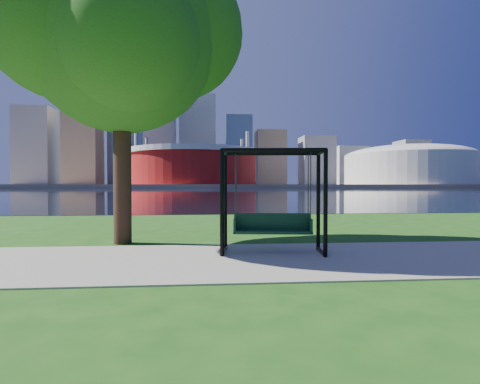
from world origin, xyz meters
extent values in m
plane|color=#1E5114|center=(0.00, 0.00, 0.00)|extent=(900.00, 900.00, 0.00)
cube|color=#9E937F|center=(0.00, -0.50, 0.01)|extent=(120.00, 4.00, 0.03)
cube|color=black|center=(0.00, 102.00, 0.01)|extent=(900.00, 180.00, 0.02)
cube|color=#937F60|center=(0.00, 306.00, 1.00)|extent=(900.00, 228.00, 2.00)
cylinder|color=maroon|center=(-10.00, 235.00, 13.00)|extent=(80.00, 80.00, 22.00)
cylinder|color=silver|center=(-10.00, 235.00, 22.50)|extent=(83.00, 83.00, 3.00)
cylinder|color=silver|center=(22.91, 254.00, 18.00)|extent=(2.00, 2.00, 32.00)
cylinder|color=silver|center=(-42.91, 254.00, 18.00)|extent=(2.00, 2.00, 32.00)
cylinder|color=silver|center=(-42.91, 216.00, 18.00)|extent=(2.00, 2.00, 32.00)
cylinder|color=silver|center=(22.91, 216.00, 18.00)|extent=(2.00, 2.00, 32.00)
cylinder|color=beige|center=(135.00, 235.00, 12.00)|extent=(84.00, 84.00, 20.00)
ellipsoid|color=beige|center=(135.00, 235.00, 21.00)|extent=(84.00, 84.00, 15.12)
cube|color=gray|center=(-140.00, 310.00, 33.00)|extent=(28.00, 28.00, 62.00)
cube|color=#998466|center=(-100.00, 300.00, 46.00)|extent=(26.00, 26.00, 88.00)
cube|color=slate|center=(-70.00, 325.00, 49.50)|extent=(30.00, 24.00, 95.00)
cube|color=gray|center=(-40.00, 305.00, 38.00)|extent=(24.00, 24.00, 72.00)
cube|color=silver|center=(-10.00, 335.00, 42.00)|extent=(32.00, 28.00, 80.00)
cube|color=slate|center=(25.00, 310.00, 31.00)|extent=(22.00, 22.00, 58.00)
cube|color=#998466|center=(55.00, 325.00, 26.00)|extent=(26.00, 26.00, 48.00)
cube|color=gray|center=(95.00, 315.00, 23.00)|extent=(28.00, 24.00, 42.00)
cube|color=silver|center=(135.00, 340.00, 20.00)|extent=(30.00, 26.00, 36.00)
cube|color=gray|center=(185.00, 320.00, 22.00)|extent=(24.00, 24.00, 40.00)
cube|color=#998466|center=(225.00, 335.00, 18.00)|extent=(26.00, 26.00, 32.00)
sphere|color=#998466|center=(-100.00, 300.00, 93.50)|extent=(10.00, 10.00, 10.00)
cylinder|color=black|center=(-0.61, -0.17, 1.21)|extent=(0.11, 0.11, 2.42)
cylinder|color=black|center=(1.69, -0.45, 1.21)|extent=(0.11, 0.11, 2.42)
cylinder|color=black|center=(-0.49, 0.77, 1.21)|extent=(0.11, 0.11, 2.42)
cylinder|color=black|center=(1.81, 0.49, 1.21)|extent=(0.11, 0.11, 2.42)
cylinder|color=black|center=(0.54, -0.31, 2.42)|extent=(2.31, 0.38, 0.09)
cylinder|color=black|center=(0.66, 0.63, 2.42)|extent=(2.31, 0.38, 0.09)
cylinder|color=black|center=(-0.55, 0.30, 2.42)|extent=(0.21, 0.95, 0.09)
cylinder|color=black|center=(-0.55, 0.30, 0.08)|extent=(0.19, 0.95, 0.08)
cylinder|color=black|center=(1.75, 0.02, 2.42)|extent=(0.21, 0.95, 0.09)
cylinder|color=black|center=(1.75, 0.02, 0.08)|extent=(0.19, 0.95, 0.08)
cube|color=#0E301D|center=(0.60, 0.16, 0.53)|extent=(1.88, 0.70, 0.06)
cube|color=#0E301D|center=(0.63, 0.36, 0.76)|extent=(1.83, 0.28, 0.40)
cube|color=#0E301D|center=(-0.28, 0.27, 0.67)|extent=(0.11, 0.48, 0.36)
cube|color=#0E301D|center=(1.48, 0.05, 0.67)|extent=(0.11, 0.48, 0.36)
cylinder|color=#323237|center=(-0.28, 0.08, 1.60)|extent=(0.03, 0.03, 1.52)
cylinder|color=#323237|center=(1.44, -0.14, 1.60)|extent=(0.03, 0.03, 1.52)
cylinder|color=#323237|center=(-0.24, 0.46, 1.60)|extent=(0.03, 0.03, 1.52)
cylinder|color=#323237|center=(1.48, 0.25, 1.60)|extent=(0.03, 0.03, 1.52)
cylinder|color=black|center=(-3.30, 2.08, 2.43)|extent=(0.49, 0.49, 4.86)
sphere|color=#265318|center=(-3.30, 2.08, 5.74)|extent=(5.30, 5.30, 5.30)
sphere|color=#265318|center=(-1.86, 2.75, 6.19)|extent=(3.98, 3.98, 3.98)
sphere|color=#265318|center=(-4.62, 1.64, 5.96)|extent=(4.20, 4.20, 4.20)
sphere|color=#265318|center=(-2.85, 0.87, 5.19)|extent=(3.53, 3.53, 3.53)
sphere|color=#265318|center=(-3.96, 3.41, 6.63)|extent=(3.76, 3.76, 3.76)
camera|label=1|loc=(-0.92, -8.57, 1.64)|focal=28.00mm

